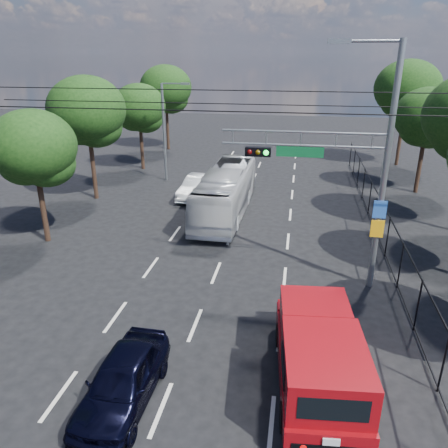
% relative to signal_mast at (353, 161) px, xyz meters
% --- Properties ---
extents(ground, '(120.00, 120.00, 0.00)m').
position_rel_signal_mast_xyz_m(ground, '(-5.28, -7.99, -5.24)').
color(ground, black).
rests_on(ground, ground).
extents(lane_markings, '(6.12, 38.00, 0.01)m').
position_rel_signal_mast_xyz_m(lane_markings, '(-5.28, 6.01, -5.24)').
color(lane_markings, beige).
rests_on(lane_markings, ground).
extents(signal_mast, '(6.43, 0.39, 9.50)m').
position_rel_signal_mast_xyz_m(signal_mast, '(0.00, 0.00, 0.00)').
color(signal_mast, slate).
rests_on(signal_mast, ground).
extents(streetlight_left, '(2.09, 0.22, 7.08)m').
position_rel_signal_mast_xyz_m(streetlight_left, '(-11.62, 14.01, -1.30)').
color(streetlight_left, slate).
rests_on(streetlight_left, ground).
extents(utility_wires, '(22.00, 5.04, 0.74)m').
position_rel_signal_mast_xyz_m(utility_wires, '(-5.28, 0.84, 1.99)').
color(utility_wires, black).
rests_on(utility_wires, ground).
extents(fence_right, '(0.06, 34.03, 2.00)m').
position_rel_signal_mast_xyz_m(fence_right, '(2.32, 4.18, -4.21)').
color(fence_right, black).
rests_on(fence_right, ground).
extents(tree_right_d, '(4.32, 4.32, 7.02)m').
position_rel_signal_mast_xyz_m(tree_right_d, '(6.13, 14.03, -0.39)').
color(tree_right_d, black).
rests_on(tree_right_d, ground).
extents(tree_right_e, '(5.28, 5.28, 8.58)m').
position_rel_signal_mast_xyz_m(tree_right_e, '(6.33, 22.03, 0.69)').
color(tree_right_e, black).
rests_on(tree_right_e, ground).
extents(tree_left_b, '(4.08, 4.08, 6.63)m').
position_rel_signal_mast_xyz_m(tree_left_b, '(-14.47, 2.03, -0.66)').
color(tree_left_b, black).
rests_on(tree_left_b, ground).
extents(tree_left_c, '(4.80, 4.80, 7.80)m').
position_rel_signal_mast_xyz_m(tree_left_c, '(-15.07, 9.03, 0.15)').
color(tree_left_c, black).
rests_on(tree_left_c, ground).
extents(tree_left_d, '(4.20, 4.20, 6.83)m').
position_rel_signal_mast_xyz_m(tree_left_d, '(-14.67, 17.03, -0.52)').
color(tree_left_d, black).
rests_on(tree_left_d, ground).
extents(tree_left_e, '(4.92, 4.92, 7.99)m').
position_rel_signal_mast_xyz_m(tree_left_e, '(-14.87, 25.03, 0.29)').
color(tree_left_e, black).
rests_on(tree_left_e, ground).
extents(red_pickup, '(2.62, 6.00, 2.18)m').
position_rel_signal_mast_xyz_m(red_pickup, '(-1.13, -6.38, -4.08)').
color(red_pickup, black).
rests_on(red_pickup, ground).
extents(navy_hatchback, '(1.75, 4.17, 1.41)m').
position_rel_signal_mast_xyz_m(navy_hatchback, '(-6.38, -7.85, -4.54)').
color(navy_hatchback, black).
rests_on(navy_hatchback, ground).
extents(white_bus, '(2.46, 9.87, 2.74)m').
position_rel_signal_mast_xyz_m(white_bus, '(-6.11, 7.56, -3.87)').
color(white_bus, silver).
rests_on(white_bus, ground).
extents(white_van, '(2.05, 4.57, 1.46)m').
position_rel_signal_mast_xyz_m(white_van, '(-8.47, 10.34, -4.51)').
color(white_van, white).
rests_on(white_van, ground).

